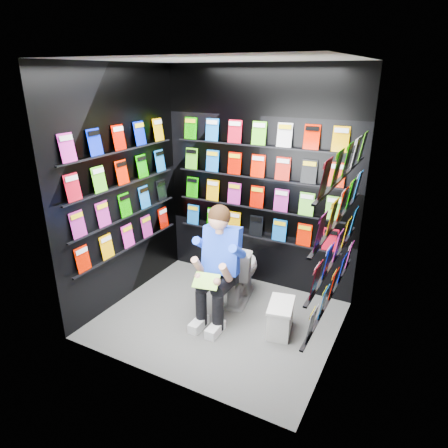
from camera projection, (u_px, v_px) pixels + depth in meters
The scene contains 14 objects.
floor at pixel (218, 319), 4.30m from camera, with size 2.40×2.40×0.00m, color #5C5C5A.
ceiling at pixel (217, 59), 3.38m from camera, with size 2.40×2.40×0.00m, color white.
wall_back at pixel (259, 181), 4.67m from camera, with size 2.40×0.04×2.60m, color black.
wall_front at pixel (154, 242), 3.01m from camera, with size 2.40×0.04×2.60m, color black.
wall_left at pixel (121, 189), 4.36m from camera, with size 0.04×2.00×2.60m, color black.
wall_right at pixel (344, 226), 3.32m from camera, with size 0.04×2.00×2.60m, color black.
comics_back at pixel (258, 182), 4.64m from camera, with size 2.10×0.06×1.37m, color red, non-canonical shape.
comics_left at pixel (124, 189), 4.35m from camera, with size 0.06×1.70×1.37m, color red, non-canonical shape.
comics_right at pixel (340, 225), 3.33m from camera, with size 0.06×1.70×1.37m, color red, non-canonical shape.
toilet at pixel (238, 270), 4.59m from camera, with size 0.42×0.75×0.73m, color white.
longbox at pixel (280, 319), 4.06m from camera, with size 0.22×0.40×0.30m, color silver.
longbox_lid at pixel (281, 305), 4.00m from camera, with size 0.24×0.42×0.03m, color silver.
reader at pixel (223, 251), 4.14m from camera, with size 0.51×0.75×1.38m, color #0A36EF, non-canonical shape.
held_comic at pixel (206, 281), 3.91m from camera, with size 0.26×0.01×0.18m, color #35B35F.
Camera 1 is at (1.76, -3.20, 2.50)m, focal length 32.00 mm.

